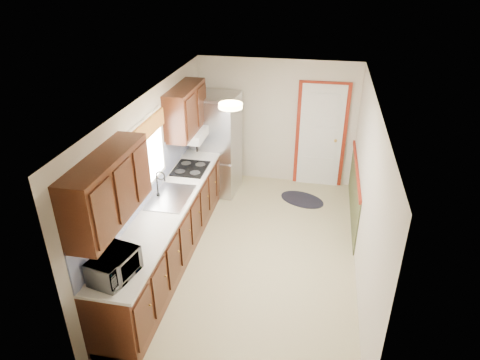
% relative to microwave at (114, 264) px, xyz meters
% --- Properties ---
extents(room_shell, '(3.20, 5.20, 2.52)m').
position_rel_microwave_xyz_m(room_shell, '(1.20, 1.95, 0.08)').
color(room_shell, tan).
rests_on(room_shell, ground).
extents(kitchen_run, '(0.63, 4.00, 2.20)m').
position_rel_microwave_xyz_m(kitchen_run, '(-0.04, 1.66, -0.31)').
color(kitchen_run, '#3A190D').
rests_on(kitchen_run, ground).
extents(back_wall_trim, '(1.12, 2.30, 2.08)m').
position_rel_microwave_xyz_m(back_wall_trim, '(2.19, 4.16, -0.23)').
color(back_wall_trim, maroon).
rests_on(back_wall_trim, ground).
extents(ceiling_fixture, '(0.30, 0.30, 0.06)m').
position_rel_microwave_xyz_m(ceiling_fixture, '(0.90, 1.75, 1.24)').
color(ceiling_fixture, '#FFD88C').
rests_on(ceiling_fixture, room_shell).
extents(microwave, '(0.40, 0.58, 0.36)m').
position_rel_microwave_xyz_m(microwave, '(0.00, 0.00, 0.00)').
color(microwave, white).
rests_on(microwave, kitchen_run).
extents(refrigerator, '(0.84, 0.81, 1.87)m').
position_rel_microwave_xyz_m(refrigerator, '(0.18, 3.80, -0.18)').
color(refrigerator, '#B7B7BC').
rests_on(refrigerator, ground).
extents(rug, '(0.99, 0.84, 0.01)m').
position_rel_microwave_xyz_m(rug, '(1.82, 3.68, -1.11)').
color(rug, black).
rests_on(rug, ground).
extents(cooktop, '(0.52, 0.62, 0.02)m').
position_rel_microwave_xyz_m(cooktop, '(0.01, 2.70, -0.17)').
color(cooktop, black).
rests_on(cooktop, kitchen_run).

